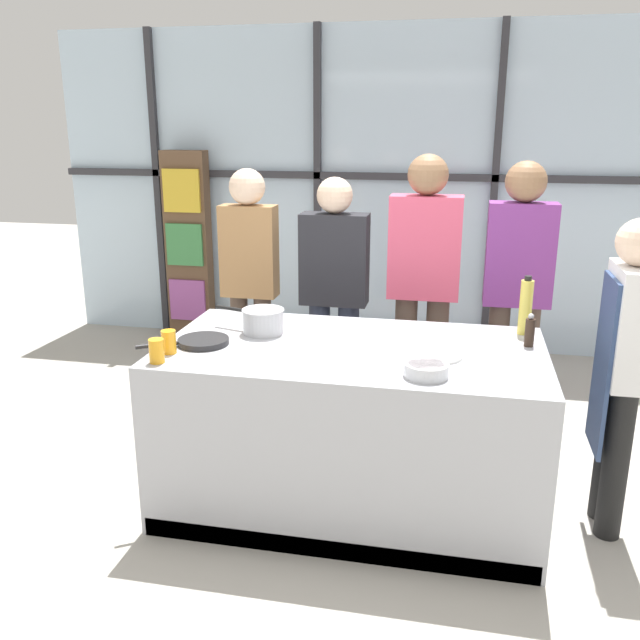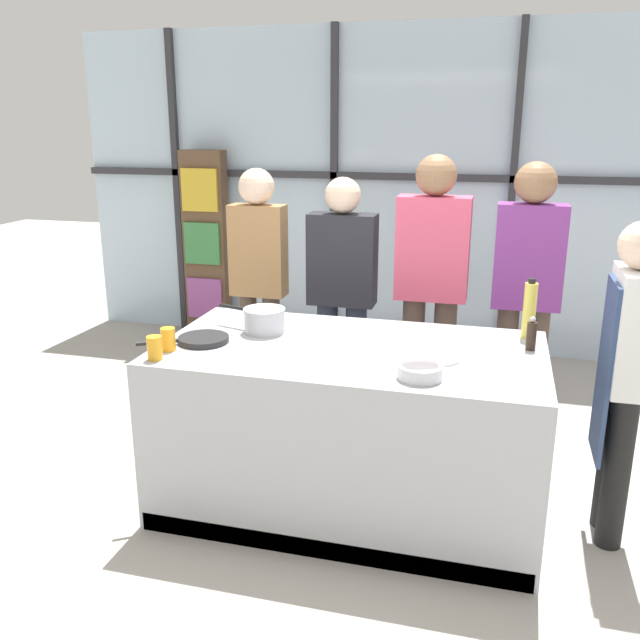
{
  "view_description": "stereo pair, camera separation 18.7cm",
  "coord_description": "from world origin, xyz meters",
  "px_view_note": "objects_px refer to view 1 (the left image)",
  "views": [
    {
      "loc": [
        0.51,
        -3.25,
        2.01
      ],
      "look_at": [
        -0.19,
        0.1,
        1.0
      ],
      "focal_mm": 38.0,
      "sensor_mm": 36.0,
      "label": 1
    },
    {
      "loc": [
        0.69,
        -3.21,
        2.01
      ],
      "look_at": [
        -0.19,
        0.1,
        1.0
      ],
      "focal_mm": 38.0,
      "sensor_mm": 36.0,
      "label": 2
    }
  ],
  "objects_px": {
    "pepper_grinder": "(530,332)",
    "juice_glass_far": "(169,342)",
    "spectator_center_left": "(334,287)",
    "spectator_far_right": "(518,282)",
    "spectator_far_left": "(250,274)",
    "saucepan": "(263,320)",
    "spectator_center_right": "(424,277)",
    "oil_bottle": "(526,307)",
    "white_plate": "(437,355)",
    "frying_pan": "(202,341)",
    "mixing_bowl": "(426,369)",
    "chef": "(623,359)",
    "juice_glass_near": "(157,351)"
  },
  "relations": [
    {
      "from": "spectator_center_right",
      "to": "white_plate",
      "type": "xyz_separation_m",
      "value": [
        0.14,
        -1.12,
        -0.14
      ]
    },
    {
      "from": "pepper_grinder",
      "to": "juice_glass_far",
      "type": "bearing_deg",
      "value": -164.78
    },
    {
      "from": "spectator_center_right",
      "to": "frying_pan",
      "type": "relative_size",
      "value": 4.26
    },
    {
      "from": "frying_pan",
      "to": "chef",
      "type": "bearing_deg",
      "value": 4.66
    },
    {
      "from": "mixing_bowl",
      "to": "oil_bottle",
      "type": "xyz_separation_m",
      "value": [
        0.48,
        0.75,
        0.12
      ]
    },
    {
      "from": "pepper_grinder",
      "to": "juice_glass_far",
      "type": "distance_m",
      "value": 1.82
    },
    {
      "from": "oil_bottle",
      "to": "pepper_grinder",
      "type": "relative_size",
      "value": 1.85
    },
    {
      "from": "spectator_center_right",
      "to": "spectator_far_right",
      "type": "bearing_deg",
      "value": 180.0
    },
    {
      "from": "chef",
      "to": "mixing_bowl",
      "type": "height_order",
      "value": "chef"
    },
    {
      "from": "chef",
      "to": "oil_bottle",
      "type": "height_order",
      "value": "chef"
    },
    {
      "from": "chef",
      "to": "juice_glass_far",
      "type": "distance_m",
      "value": 2.21
    },
    {
      "from": "juice_glass_near",
      "to": "juice_glass_far",
      "type": "xyz_separation_m",
      "value": [
        0.0,
        0.14,
        0.0
      ]
    },
    {
      "from": "mixing_bowl",
      "to": "pepper_grinder",
      "type": "height_order",
      "value": "pepper_grinder"
    },
    {
      "from": "saucepan",
      "to": "mixing_bowl",
      "type": "height_order",
      "value": "saucepan"
    },
    {
      "from": "spectator_far_left",
      "to": "mixing_bowl",
      "type": "bearing_deg",
      "value": 132.25
    },
    {
      "from": "white_plate",
      "to": "pepper_grinder",
      "type": "xyz_separation_m",
      "value": [
        0.45,
        0.26,
        0.07
      ]
    },
    {
      "from": "oil_bottle",
      "to": "pepper_grinder",
      "type": "xyz_separation_m",
      "value": [
        0.01,
        -0.21,
        -0.07
      ]
    },
    {
      "from": "oil_bottle",
      "to": "white_plate",
      "type": "bearing_deg",
      "value": -133.23
    },
    {
      "from": "spectator_center_right",
      "to": "oil_bottle",
      "type": "height_order",
      "value": "spectator_center_right"
    },
    {
      "from": "spectator_far_left",
      "to": "spectator_far_right",
      "type": "relative_size",
      "value": 0.96
    },
    {
      "from": "chef",
      "to": "pepper_grinder",
      "type": "height_order",
      "value": "chef"
    },
    {
      "from": "chef",
      "to": "oil_bottle",
      "type": "xyz_separation_m",
      "value": [
        -0.44,
        0.36,
        0.14
      ]
    },
    {
      "from": "spectator_far_left",
      "to": "juice_glass_far",
      "type": "xyz_separation_m",
      "value": [
        0.0,
        -1.34,
        -0.05
      ]
    },
    {
      "from": "spectator_far_left",
      "to": "saucepan",
      "type": "distance_m",
      "value": 0.99
    },
    {
      "from": "spectator_center_left",
      "to": "spectator_far_right",
      "type": "relative_size",
      "value": 0.94
    },
    {
      "from": "spectator_far_left",
      "to": "pepper_grinder",
      "type": "distance_m",
      "value": 1.96
    },
    {
      "from": "chef",
      "to": "pepper_grinder",
      "type": "relative_size",
      "value": 9.11
    },
    {
      "from": "spectator_center_left",
      "to": "pepper_grinder",
      "type": "distance_m",
      "value": 1.46
    },
    {
      "from": "oil_bottle",
      "to": "spectator_center_left",
      "type": "bearing_deg",
      "value": 150.99
    },
    {
      "from": "spectator_far_right",
      "to": "saucepan",
      "type": "xyz_separation_m",
      "value": [
        -1.39,
        -0.92,
        -0.07
      ]
    },
    {
      "from": "chef",
      "to": "spectator_far_left",
      "type": "bearing_deg",
      "value": 65.27
    },
    {
      "from": "spectator_center_right",
      "to": "juice_glass_far",
      "type": "xyz_separation_m",
      "value": [
        -1.17,
        -1.34,
        -0.08
      ]
    },
    {
      "from": "spectator_center_left",
      "to": "mixing_bowl",
      "type": "relative_size",
      "value": 8.22
    },
    {
      "from": "saucepan",
      "to": "white_plate",
      "type": "bearing_deg",
      "value": -11.72
    },
    {
      "from": "saucepan",
      "to": "juice_glass_near",
      "type": "distance_m",
      "value": 0.66
    },
    {
      "from": "oil_bottle",
      "to": "juice_glass_far",
      "type": "distance_m",
      "value": 1.88
    },
    {
      "from": "spectator_far_left",
      "to": "spectator_center_right",
      "type": "distance_m",
      "value": 1.17
    },
    {
      "from": "spectator_center_right",
      "to": "oil_bottle",
      "type": "relative_size",
      "value": 5.65
    },
    {
      "from": "frying_pan",
      "to": "oil_bottle",
      "type": "xyz_separation_m",
      "value": [
        1.64,
        0.53,
        0.13
      ]
    },
    {
      "from": "spectator_far_right",
      "to": "frying_pan",
      "type": "relative_size",
      "value": 4.18
    },
    {
      "from": "spectator_far_right",
      "to": "mixing_bowl",
      "type": "distance_m",
      "value": 1.48
    },
    {
      "from": "spectator_far_right",
      "to": "mixing_bowl",
      "type": "relative_size",
      "value": 8.79
    },
    {
      "from": "spectator_center_right",
      "to": "juice_glass_near",
      "type": "bearing_deg",
      "value": 51.7
    },
    {
      "from": "oil_bottle",
      "to": "juice_glass_far",
      "type": "bearing_deg",
      "value": -158.46
    },
    {
      "from": "saucepan",
      "to": "white_plate",
      "type": "height_order",
      "value": "saucepan"
    },
    {
      "from": "frying_pan",
      "to": "mixing_bowl",
      "type": "xyz_separation_m",
      "value": [
        1.16,
        -0.22,
        0.02
      ]
    },
    {
      "from": "white_plate",
      "to": "pepper_grinder",
      "type": "height_order",
      "value": "pepper_grinder"
    },
    {
      "from": "chef",
      "to": "frying_pan",
      "type": "height_order",
      "value": "chef"
    },
    {
      "from": "spectator_center_right",
      "to": "oil_bottle",
      "type": "distance_m",
      "value": 0.87
    },
    {
      "from": "frying_pan",
      "to": "pepper_grinder",
      "type": "bearing_deg",
      "value": 10.9
    }
  ]
}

